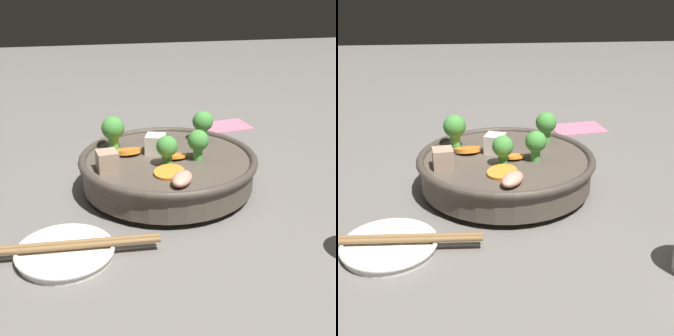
# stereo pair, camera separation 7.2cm
# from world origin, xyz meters

# --- Properties ---
(ground_plane) EXTENTS (3.00, 3.00, 0.00)m
(ground_plane) POSITION_xyz_m (0.00, 0.00, 0.00)
(ground_plane) COLOR slate
(stirfry_bowl) EXTENTS (0.27, 0.27, 0.11)m
(stirfry_bowl) POSITION_xyz_m (0.00, -0.00, 0.04)
(stirfry_bowl) COLOR #51473D
(stirfry_bowl) RESTS_ON ground_plane
(side_saucer) EXTENTS (0.12, 0.12, 0.01)m
(side_saucer) POSITION_xyz_m (0.16, 0.16, 0.01)
(side_saucer) COLOR white
(side_saucer) RESTS_ON ground_plane
(napkin) EXTENTS (0.12, 0.09, 0.00)m
(napkin) POSITION_xyz_m (-0.18, -0.28, 0.00)
(napkin) COLOR #D16B84
(napkin) RESTS_ON ground_plane
(chopsticks_pair) EXTENTS (0.23, 0.03, 0.01)m
(chopsticks_pair) POSITION_xyz_m (0.16, 0.16, 0.02)
(chopsticks_pair) COLOR olive
(chopsticks_pair) RESTS_ON side_saucer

